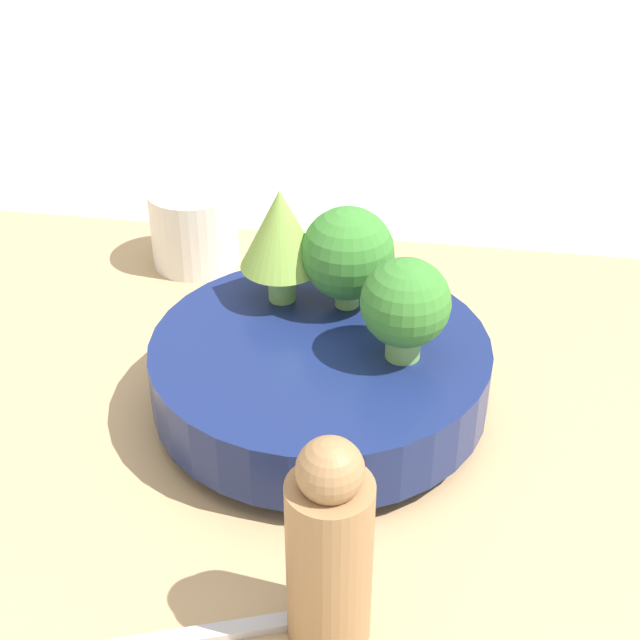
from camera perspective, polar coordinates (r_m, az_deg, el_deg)
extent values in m
plane|color=beige|center=(0.70, -3.74, -10.04)|extent=(6.00, 6.00, 0.00)
cube|color=tan|center=(0.69, -3.81, -8.70)|extent=(1.15, 0.65, 0.04)
cylinder|color=navy|center=(0.69, 0.00, -5.26)|extent=(0.11, 0.11, 0.01)
cylinder|color=navy|center=(0.67, 0.00, -3.17)|extent=(0.25, 0.25, 0.05)
cylinder|color=#7AB256|center=(0.70, -2.28, 2.41)|extent=(0.02, 0.02, 0.03)
cone|color=#84AD47|center=(0.68, -2.37, 5.84)|extent=(0.06, 0.06, 0.06)
cylinder|color=#7AB256|center=(0.64, 5.34, -1.47)|extent=(0.03, 0.03, 0.02)
sphere|color=#387A2D|center=(0.62, 5.50, 1.11)|extent=(0.06, 0.06, 0.06)
cylinder|color=#7AB256|center=(0.70, 1.74, 1.72)|extent=(0.02, 0.02, 0.02)
sphere|color=#387A2D|center=(0.68, 1.79, 4.29)|extent=(0.07, 0.07, 0.07)
cylinder|color=silver|center=(0.88, -8.05, 5.90)|extent=(0.08, 0.08, 0.08)
cylinder|color=#997047|center=(0.51, 0.60, -15.27)|extent=(0.05, 0.05, 0.11)
sphere|color=#997047|center=(0.46, 0.65, -9.60)|extent=(0.04, 0.04, 0.04)
cube|color=#B2B2B7|center=(0.55, -9.14, -19.52)|extent=(0.16, 0.07, 0.01)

